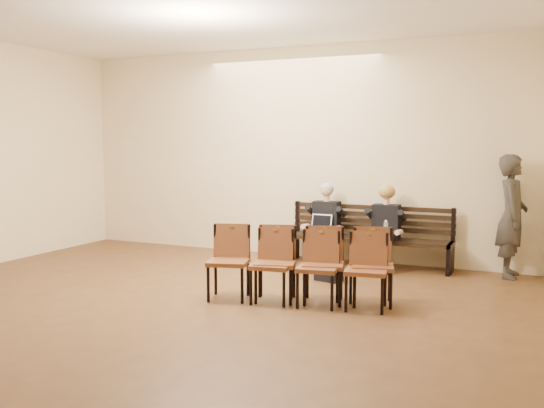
{
  "coord_description": "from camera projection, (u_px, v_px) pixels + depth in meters",
  "views": [
    {
      "loc": [
        3.93,
        -4.44,
        1.95
      ],
      "look_at": [
        0.06,
        4.05,
        0.97
      ],
      "focal_mm": 40.0,
      "sensor_mm": 36.0,
      "label": 1
    }
  ],
  "objects": [
    {
      "name": "ground",
      "position": [
        92.0,
        344.0,
        5.85
      ],
      "size": [
        10.0,
        10.0,
        0.0
      ],
      "primitive_type": "plane",
      "color": "brown",
      "rests_on": "ground"
    },
    {
      "name": "room_walls",
      "position": [
        137.0,
        84.0,
        6.3
      ],
      "size": [
        8.02,
        10.01,
        3.51
      ],
      "color": "beige",
      "rests_on": "ground"
    },
    {
      "name": "bench",
      "position": [
        367.0,
        252.0,
        9.45
      ],
      "size": [
        2.6,
        0.9,
        0.45
      ],
      "primitive_type": "cube",
      "color": "black",
      "rests_on": "ground"
    },
    {
      "name": "seated_man",
      "position": [
        324.0,
        225.0,
        9.57
      ],
      "size": [
        0.51,
        0.71,
        1.23
      ],
      "primitive_type": null,
      "color": "black",
      "rests_on": "ground"
    },
    {
      "name": "seated_woman",
      "position": [
        384.0,
        231.0,
        9.18
      ],
      "size": [
        0.5,
        0.7,
        1.17
      ],
      "primitive_type": null,
      "color": "black",
      "rests_on": "ground"
    },
    {
      "name": "laptop",
      "position": [
        319.0,
        230.0,
        9.37
      ],
      "size": [
        0.34,
        0.27,
        0.24
      ],
      "primitive_type": "cube",
      "rotation": [
        0.0,
        0.0,
        -0.05
      ],
      "color": "silver",
      "rests_on": "bench"
    },
    {
      "name": "water_bottle",
      "position": [
        386.0,
        236.0,
        8.91
      ],
      "size": [
        0.07,
        0.07,
        0.22
      ],
      "primitive_type": "cylinder",
      "rotation": [
        0.0,
        0.0,
        0.08
      ],
      "color": "silver",
      "rests_on": "bench"
    },
    {
      "name": "bag",
      "position": [
        329.0,
        272.0,
        8.47
      ],
      "size": [
        0.39,
        0.31,
        0.26
      ],
      "primitive_type": "cube",
      "rotation": [
        0.0,
        0.0,
        -0.22
      ],
      "color": "black",
      "rests_on": "ground"
    },
    {
      "name": "passerby",
      "position": [
        512.0,
        207.0,
        8.6
      ],
      "size": [
        0.51,
        0.75,
        2.03
      ],
      "primitive_type": "imported",
      "rotation": [
        0.0,
        0.0,
        1.6
      ],
      "color": "#332F2A",
      "rests_on": "ground"
    },
    {
      "name": "chair_row_front",
      "position": [
        299.0,
        264.0,
        7.33
      ],
      "size": [
        2.29,
        1.1,
        0.92
      ],
      "primitive_type": "cube",
      "rotation": [
        0.0,
        0.0,
        0.28
      ],
      "color": "brown",
      "rests_on": "ground"
    },
    {
      "name": "chair_row_back",
      "position": [
        318.0,
        268.0,
        7.15
      ],
      "size": [
        1.67,
        0.73,
        0.9
      ],
      "primitive_type": "cube",
      "rotation": [
        0.0,
        0.0,
        0.16
      ],
      "color": "brown",
      "rests_on": "ground"
    }
  ]
}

